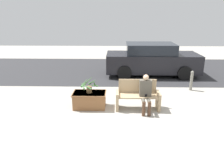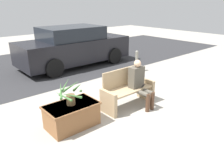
{
  "view_description": "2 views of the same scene",
  "coord_description": "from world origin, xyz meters",
  "px_view_note": "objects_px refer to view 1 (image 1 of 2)",
  "views": [
    {
      "loc": [
        -0.68,
        -6.18,
        3.0
      ],
      "look_at": [
        -0.85,
        0.88,
        0.71
      ],
      "focal_mm": 35.0,
      "sensor_mm": 36.0,
      "label": 1
    },
    {
      "loc": [
        -3.64,
        -3.08,
        2.51
      ],
      "look_at": [
        -0.47,
        0.53,
        0.7
      ],
      "focal_mm": 35.0,
      "sensor_mm": 36.0,
      "label": 2
    }
  ],
  "objects_px": {
    "bench": "(138,96)",
    "bollard_post": "(192,80)",
    "potted_plant": "(89,86)",
    "parked_car": "(152,60)",
    "planter_box": "(90,99)",
    "person_seated": "(146,92)"
  },
  "relations": [
    {
      "from": "bench",
      "to": "parked_car",
      "type": "height_order",
      "value": "parked_car"
    },
    {
      "from": "bollard_post",
      "to": "potted_plant",
      "type": "bearing_deg",
      "value": -155.51
    },
    {
      "from": "potted_plant",
      "to": "parked_car",
      "type": "distance_m",
      "value": 4.89
    },
    {
      "from": "bench",
      "to": "parked_car",
      "type": "xyz_separation_m",
      "value": [
        1.06,
        4.16,
        0.37
      ]
    },
    {
      "from": "person_seated",
      "to": "parked_car",
      "type": "distance_m",
      "value": 4.44
    },
    {
      "from": "bench",
      "to": "potted_plant",
      "type": "bearing_deg",
      "value": 178.36
    },
    {
      "from": "person_seated",
      "to": "bench",
      "type": "bearing_deg",
      "value": 137.83
    },
    {
      "from": "planter_box",
      "to": "potted_plant",
      "type": "distance_m",
      "value": 0.47
    },
    {
      "from": "parked_car",
      "to": "person_seated",
      "type": "bearing_deg",
      "value": -100.78
    },
    {
      "from": "bench",
      "to": "parked_car",
      "type": "distance_m",
      "value": 4.31
    },
    {
      "from": "bench",
      "to": "bollard_post",
      "type": "xyz_separation_m",
      "value": [
        2.34,
        1.84,
        0.0
      ]
    },
    {
      "from": "planter_box",
      "to": "parked_car",
      "type": "bearing_deg",
      "value": 57.25
    },
    {
      "from": "planter_box",
      "to": "bollard_post",
      "type": "height_order",
      "value": "bollard_post"
    },
    {
      "from": "bench",
      "to": "bollard_post",
      "type": "bearing_deg",
      "value": 38.13
    },
    {
      "from": "person_seated",
      "to": "bollard_post",
      "type": "height_order",
      "value": "person_seated"
    },
    {
      "from": "planter_box",
      "to": "potted_plant",
      "type": "xyz_separation_m",
      "value": [
        -0.0,
        0.0,
        0.47
      ]
    },
    {
      "from": "bollard_post",
      "to": "parked_car",
      "type": "bearing_deg",
      "value": 118.96
    },
    {
      "from": "bench",
      "to": "potted_plant",
      "type": "distance_m",
      "value": 1.63
    },
    {
      "from": "potted_plant",
      "to": "planter_box",
      "type": "bearing_deg",
      "value": -0.81
    },
    {
      "from": "person_seated",
      "to": "planter_box",
      "type": "xyz_separation_m",
      "value": [
        -1.81,
        0.25,
        -0.37
      ]
    },
    {
      "from": "parked_car",
      "to": "bollard_post",
      "type": "distance_m",
      "value": 2.68
    },
    {
      "from": "bench",
      "to": "person_seated",
      "type": "distance_m",
      "value": 0.38
    }
  ]
}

